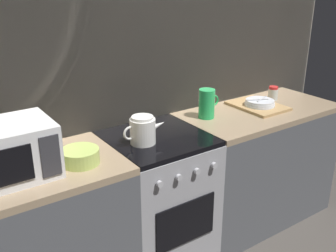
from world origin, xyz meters
The scene contains 10 objects.
back_wall centered at (0.00, 0.32, 1.20)m, with size 3.60×0.05×2.40m.
counter_left centered at (-0.90, 0.00, 0.45)m, with size 1.20×0.60×0.90m.
stove_unit centered at (0.00, 0.00, 0.45)m, with size 0.60×0.63×0.90m.
counter_right centered at (0.90, 0.00, 0.45)m, with size 1.20×0.60×0.90m.
microwave centered at (-0.88, -0.01, 1.04)m, with size 0.46×0.35×0.27m.
kettle centered at (-0.12, -0.04, 0.98)m, with size 0.28×0.15×0.17m.
mixing_bowl centered at (-0.53, -0.08, 0.94)m, with size 0.20×0.20×0.08m, color #B7D166.
pitcher centered at (0.46, 0.09, 1.00)m, with size 0.16×0.11×0.20m.
dish_pile centered at (0.92, 0.03, 0.92)m, with size 0.30×0.40×0.07m.
spice_jar centered at (1.16, 0.11, 0.95)m, with size 0.08×0.08×0.10m.
Camera 1 is at (-1.21, -1.87, 1.84)m, focal length 42.36 mm.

